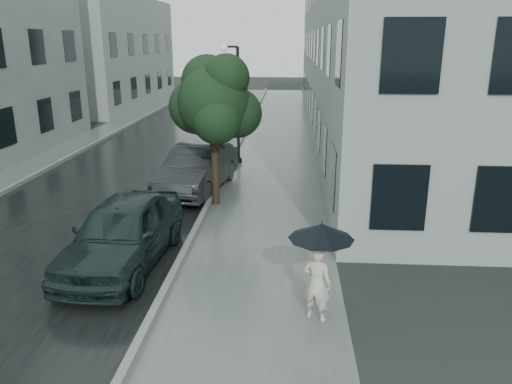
# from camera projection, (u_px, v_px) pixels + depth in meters

# --- Properties ---
(ground) EXTENTS (120.00, 120.00, 0.00)m
(ground) POSITION_uv_depth(u_px,v_px,m) (244.00, 291.00, 10.20)
(ground) COLOR black
(ground) RESTS_ON ground
(sidewalk) EXTENTS (3.50, 60.00, 0.01)m
(sidewalk) POSITION_uv_depth(u_px,v_px,m) (275.00, 158.00, 21.63)
(sidewalk) COLOR slate
(sidewalk) RESTS_ON ground
(kerb_near) EXTENTS (0.15, 60.00, 0.15)m
(kerb_near) POSITION_uv_depth(u_px,v_px,m) (233.00, 155.00, 21.73)
(kerb_near) COLOR slate
(kerb_near) RESTS_ON ground
(asphalt_road) EXTENTS (6.85, 60.00, 0.00)m
(asphalt_road) POSITION_uv_depth(u_px,v_px,m) (154.00, 156.00, 21.98)
(asphalt_road) COLOR black
(asphalt_road) RESTS_ON ground
(kerb_far) EXTENTS (0.15, 60.00, 0.15)m
(kerb_far) POSITION_uv_depth(u_px,v_px,m) (77.00, 153.00, 22.18)
(kerb_far) COLOR slate
(kerb_far) RESTS_ON ground
(sidewalk_far) EXTENTS (1.70, 60.00, 0.01)m
(sidewalk_far) POSITION_uv_depth(u_px,v_px,m) (57.00, 154.00, 22.27)
(sidewalk_far) COLOR #4C5451
(sidewalk_far) RESTS_ON ground
(building_near) EXTENTS (7.02, 36.00, 9.00)m
(building_near) POSITION_uv_depth(u_px,v_px,m) (376.00, 47.00, 27.12)
(building_near) COLOR gray
(building_near) RESTS_ON ground
(building_far_b) EXTENTS (7.02, 18.00, 8.00)m
(building_far_b) POSITION_uv_depth(u_px,v_px,m) (102.00, 52.00, 38.54)
(building_far_b) COLOR gray
(building_far_b) RESTS_ON ground
(pedestrian) EXTENTS (0.62, 0.53, 1.45)m
(pedestrian) POSITION_uv_depth(u_px,v_px,m) (317.00, 283.00, 8.94)
(pedestrian) COLOR beige
(pedestrian) RESTS_ON sidewalk
(umbrella) EXTENTS (1.44, 1.44, 0.98)m
(umbrella) POSITION_uv_depth(u_px,v_px,m) (321.00, 231.00, 8.68)
(umbrella) COLOR black
(umbrella) RESTS_ON ground
(street_tree) EXTENTS (2.83, 2.57, 4.55)m
(street_tree) POSITION_uv_depth(u_px,v_px,m) (214.00, 101.00, 14.73)
(street_tree) COLOR #332619
(street_tree) RESTS_ON ground
(lamp_post) EXTENTS (0.84, 0.38, 4.76)m
(lamp_post) POSITION_uv_depth(u_px,v_px,m) (234.00, 96.00, 20.05)
(lamp_post) COLOR black
(lamp_post) RESTS_ON ground
(car_near) EXTENTS (2.11, 4.63, 1.54)m
(car_near) POSITION_uv_depth(u_px,v_px,m) (123.00, 232.00, 11.19)
(car_near) COLOR black
(car_near) RESTS_ON ground
(car_far) EXTENTS (2.31, 4.83, 1.53)m
(car_far) POSITION_uv_depth(u_px,v_px,m) (197.00, 168.00, 16.74)
(car_far) COLOR #232528
(car_far) RESTS_ON ground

